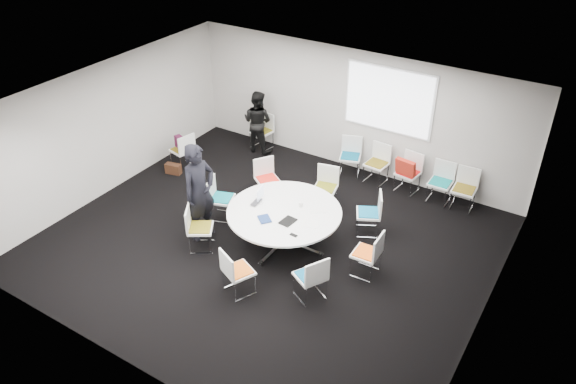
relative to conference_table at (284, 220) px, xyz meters
The scene contains 31 objects.
room_shell 0.90m from the conference_table, 134.20° to the right, with size 8.08×7.08×2.88m.
conference_table is the anchor object (origin of this frame).
projection_screen 3.59m from the conference_table, 80.69° to the left, with size 1.90×0.03×1.35m, color white.
chair_ring_a 1.72m from the conference_table, ahead, with size 0.46×0.48×0.88m.
chair_ring_b 1.68m from the conference_table, 43.55° to the left, with size 0.61×0.61×0.88m.
chair_ring_c 1.53m from the conference_table, 88.19° to the left, with size 0.55×0.54×0.88m.
chair_ring_d 1.64m from the conference_table, 134.94° to the left, with size 0.63×0.63×0.88m.
chair_ring_e 1.55m from the conference_table, behind, with size 0.58×0.58×0.88m.
chair_ring_f 1.59m from the conference_table, 142.60° to the right, with size 0.62×0.63×0.88m.
chair_ring_g 1.59m from the conference_table, 87.34° to the right, with size 0.60×0.60×0.88m.
chair_ring_h 1.58m from the conference_table, 41.58° to the right, with size 0.61×0.62×0.88m.
chair_back_a 2.99m from the conference_table, 92.21° to the left, with size 0.58×0.57×0.88m.
chair_back_b 3.05m from the conference_table, 79.91° to the left, with size 0.50×0.49×0.88m.
chair_back_c 3.25m from the conference_table, 66.89° to the left, with size 0.52×0.51×0.88m.
chair_back_d 3.58m from the conference_table, 56.06° to the left, with size 0.46×0.45×0.88m.
chair_back_e 3.88m from the conference_table, 49.87° to the left, with size 0.48×0.47×0.88m.
chair_spare_left 3.76m from the conference_table, 161.05° to the left, with size 0.54×0.55×0.88m.
chair_person_back 3.93m from the conference_table, 130.29° to the left, with size 0.53×0.52×0.88m.
person_main 1.66m from the conference_table, 157.50° to the right, with size 0.71×0.47×1.95m, color black.
person_back 3.81m from the conference_table, 131.93° to the left, with size 0.75×0.59×1.55m, color black.
laptop 0.59m from the conference_table, behind, with size 0.30×0.19×0.02m, color #333338.
laptop_lid 0.70m from the conference_table, 169.37° to the left, with size 0.30×0.02×0.22m, color silver.
notebook_black 0.41m from the conference_table, 47.04° to the right, with size 0.22×0.30×0.02m, color black.
tablet_folio 0.50m from the conference_table, 110.26° to the right, with size 0.26×0.20×0.03m, color navy.
papers_right 0.65m from the conference_table, 34.37° to the left, with size 0.30×0.21×0.00m, color silver.
papers_front 0.65m from the conference_table, 10.41° to the right, with size 0.30×0.21×0.00m, color white.
cup 0.42m from the conference_table, 58.51° to the left, with size 0.08×0.08×0.09m, color white.
phone 0.79m from the conference_table, 45.51° to the right, with size 0.14×0.07×0.01m, color black.
maroon_bag 3.77m from the conference_table, 161.07° to the left, with size 0.40×0.14×0.28m, color #45122E.
brown_bag 3.68m from the conference_table, 166.42° to the left, with size 0.36×0.16×0.24m, color #331C10.
red_jacket 3.04m from the conference_table, 65.26° to the left, with size 0.44×0.10×0.35m, color #AE2315.
Camera 1 is at (4.83, -7.04, 6.56)m, focal length 35.00 mm.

